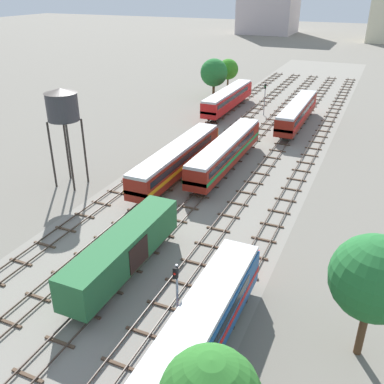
{
  "coord_description": "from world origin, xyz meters",
  "views": [
    {
      "loc": [
        16.82,
        3.46,
        21.77
      ],
      "look_at": [
        0.0,
        41.46,
        1.5
      ],
      "focal_mm": 40.19,
      "sensor_mm": 36.0,
      "label": 1
    }
  ],
  "objects_px": {
    "diesel_railcar_centre_left_midfar": "(226,151)",
    "signal_post_near": "(265,95)",
    "diesel_railcar_centre_far": "(297,112)",
    "water_tower": "(62,106)",
    "freight_boxcar_centre_left_near": "(124,249)",
    "diesel_railcar_left_mid": "(177,158)",
    "diesel_railcar_far_left_farther": "(228,98)",
    "diesel_railcar_centre_right_nearest": "(187,350)",
    "signal_post_nearest": "(177,292)"
  },
  "relations": [
    {
      "from": "water_tower",
      "to": "diesel_railcar_left_mid",
      "type": "bearing_deg",
      "value": 32.84
    },
    {
      "from": "diesel_railcar_centre_right_nearest",
      "to": "diesel_railcar_left_mid",
      "type": "relative_size",
      "value": 1.0
    },
    {
      "from": "diesel_railcar_centre_right_nearest",
      "to": "water_tower",
      "type": "height_order",
      "value": "water_tower"
    },
    {
      "from": "diesel_railcar_centre_right_nearest",
      "to": "freight_boxcar_centre_left_near",
      "type": "bearing_deg",
      "value": 139.85
    },
    {
      "from": "diesel_railcar_left_mid",
      "to": "diesel_railcar_centre_left_midfar",
      "type": "height_order",
      "value": "same"
    },
    {
      "from": "diesel_railcar_centre_far",
      "to": "water_tower",
      "type": "xyz_separation_m",
      "value": [
        -19.82,
        -33.8,
        6.89
      ]
    },
    {
      "from": "signal_post_near",
      "to": "diesel_railcar_centre_right_nearest",
      "type": "bearing_deg",
      "value": -79.02
    },
    {
      "from": "diesel_railcar_centre_left_midfar",
      "to": "diesel_railcar_centre_far",
      "type": "xyz_separation_m",
      "value": [
        4.56,
        22.2,
        0.0
      ]
    },
    {
      "from": "diesel_railcar_centre_right_nearest",
      "to": "diesel_railcar_far_left_farther",
      "type": "bearing_deg",
      "value": 107.31
    },
    {
      "from": "diesel_railcar_centre_far",
      "to": "diesel_railcar_left_mid",
      "type": "bearing_deg",
      "value": -108.73
    },
    {
      "from": "freight_boxcar_centre_left_near",
      "to": "water_tower",
      "type": "height_order",
      "value": "water_tower"
    },
    {
      "from": "diesel_railcar_centre_right_nearest",
      "to": "diesel_railcar_centre_left_midfar",
      "type": "xyz_separation_m",
      "value": [
        -9.12,
        31.93,
        0.0
      ]
    },
    {
      "from": "diesel_railcar_left_mid",
      "to": "diesel_railcar_centre_far",
      "type": "bearing_deg",
      "value": 71.27
    },
    {
      "from": "diesel_railcar_left_mid",
      "to": "diesel_railcar_centre_left_midfar",
      "type": "bearing_deg",
      "value": 45.85
    },
    {
      "from": "freight_boxcar_centre_left_near",
      "to": "diesel_railcar_centre_far",
      "type": "relative_size",
      "value": 0.68
    },
    {
      "from": "water_tower",
      "to": "signal_post_near",
      "type": "bearing_deg",
      "value": 71.34
    },
    {
      "from": "freight_boxcar_centre_left_near",
      "to": "diesel_railcar_left_mid",
      "type": "distance_m",
      "value": 20.07
    },
    {
      "from": "signal_post_nearest",
      "to": "signal_post_near",
      "type": "xyz_separation_m",
      "value": [
        -9.12,
        55.34,
        0.06
      ]
    },
    {
      "from": "diesel_railcar_left_mid",
      "to": "diesel_railcar_centre_far",
      "type": "height_order",
      "value": "same"
    },
    {
      "from": "freight_boxcar_centre_left_near",
      "to": "diesel_railcar_far_left_farther",
      "type": "xyz_separation_m",
      "value": [
        -9.13,
        50.85,
        0.15
      ]
    },
    {
      "from": "freight_boxcar_centre_left_near",
      "to": "diesel_railcar_centre_left_midfar",
      "type": "distance_m",
      "value": 24.24
    },
    {
      "from": "diesel_railcar_left_mid",
      "to": "diesel_railcar_centre_far",
      "type": "relative_size",
      "value": 1.0
    },
    {
      "from": "diesel_railcar_centre_far",
      "to": "signal_post_near",
      "type": "relative_size",
      "value": 3.55
    },
    {
      "from": "diesel_railcar_centre_left_midfar",
      "to": "signal_post_near",
      "type": "height_order",
      "value": "signal_post_near"
    },
    {
      "from": "diesel_railcar_centre_far",
      "to": "water_tower",
      "type": "height_order",
      "value": "water_tower"
    },
    {
      "from": "diesel_railcar_centre_far",
      "to": "diesel_railcar_far_left_farther",
      "type": "xyz_separation_m",
      "value": [
        -13.68,
        4.41,
        0.0
      ]
    },
    {
      "from": "diesel_railcar_left_mid",
      "to": "water_tower",
      "type": "height_order",
      "value": "water_tower"
    },
    {
      "from": "diesel_railcar_centre_far",
      "to": "water_tower",
      "type": "distance_m",
      "value": 39.79
    },
    {
      "from": "diesel_railcar_centre_right_nearest",
      "to": "diesel_railcar_far_left_farther",
      "type": "distance_m",
      "value": 61.32
    },
    {
      "from": "diesel_railcar_centre_far",
      "to": "signal_post_nearest",
      "type": "relative_size",
      "value": 3.61
    },
    {
      "from": "diesel_railcar_left_mid",
      "to": "signal_post_near",
      "type": "bearing_deg",
      "value": 85.86
    },
    {
      "from": "diesel_railcar_centre_far",
      "to": "water_tower",
      "type": "bearing_deg",
      "value": -120.38
    },
    {
      "from": "freight_boxcar_centre_left_near",
      "to": "diesel_railcar_centre_far",
      "type": "xyz_separation_m",
      "value": [
        4.55,
        46.44,
        0.15
      ]
    },
    {
      "from": "diesel_railcar_left_mid",
      "to": "signal_post_nearest",
      "type": "distance_m",
      "value": 26.43
    },
    {
      "from": "diesel_railcar_centre_left_midfar",
      "to": "diesel_railcar_far_left_farther",
      "type": "relative_size",
      "value": 1.0
    },
    {
      "from": "diesel_railcar_centre_right_nearest",
      "to": "diesel_railcar_far_left_farther",
      "type": "relative_size",
      "value": 1.0
    },
    {
      "from": "water_tower",
      "to": "signal_post_near",
      "type": "height_order",
      "value": "water_tower"
    },
    {
      "from": "diesel_railcar_far_left_farther",
      "to": "signal_post_near",
      "type": "xyz_separation_m",
      "value": [
        6.84,
        0.22,
        1.05
      ]
    },
    {
      "from": "diesel_railcar_centre_left_midfar",
      "to": "diesel_railcar_far_left_farther",
      "type": "height_order",
      "value": "same"
    },
    {
      "from": "diesel_railcar_centre_far",
      "to": "diesel_railcar_centre_left_midfar",
      "type": "bearing_deg",
      "value": -101.61
    },
    {
      "from": "diesel_railcar_centre_right_nearest",
      "to": "signal_post_near",
      "type": "bearing_deg",
      "value": 100.98
    },
    {
      "from": "diesel_railcar_left_mid",
      "to": "diesel_railcar_far_left_farther",
      "type": "xyz_separation_m",
      "value": [
        -4.56,
        31.31,
        0.0
      ]
    },
    {
      "from": "diesel_railcar_centre_left_midfar",
      "to": "freight_boxcar_centre_left_near",
      "type": "bearing_deg",
      "value": -89.98
    },
    {
      "from": "diesel_railcar_centre_right_nearest",
      "to": "freight_boxcar_centre_left_near",
      "type": "xyz_separation_m",
      "value": [
        -9.12,
        7.69,
        -0.15
      ]
    },
    {
      "from": "diesel_railcar_centre_right_nearest",
      "to": "freight_boxcar_centre_left_near",
      "type": "height_order",
      "value": "diesel_railcar_centre_right_nearest"
    },
    {
      "from": "diesel_railcar_left_mid",
      "to": "diesel_railcar_centre_far",
      "type": "xyz_separation_m",
      "value": [
        9.12,
        26.9,
        0.0
      ]
    },
    {
      "from": "diesel_railcar_left_mid",
      "to": "water_tower",
      "type": "bearing_deg",
      "value": -147.16
    },
    {
      "from": "water_tower",
      "to": "signal_post_nearest",
      "type": "distance_m",
      "value": 28.45
    },
    {
      "from": "diesel_railcar_centre_left_midfar",
      "to": "signal_post_near",
      "type": "relative_size",
      "value": 3.55
    },
    {
      "from": "freight_boxcar_centre_left_near",
      "to": "signal_post_near",
      "type": "xyz_separation_m",
      "value": [
        -2.29,
        51.07,
        1.2
      ]
    }
  ]
}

